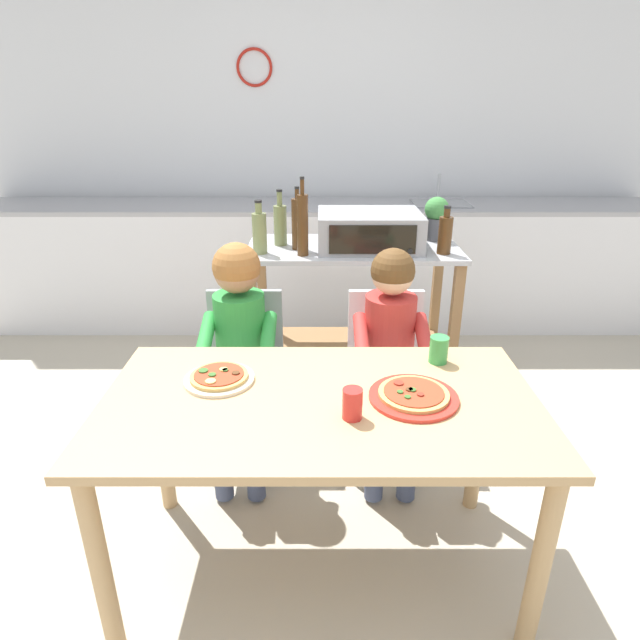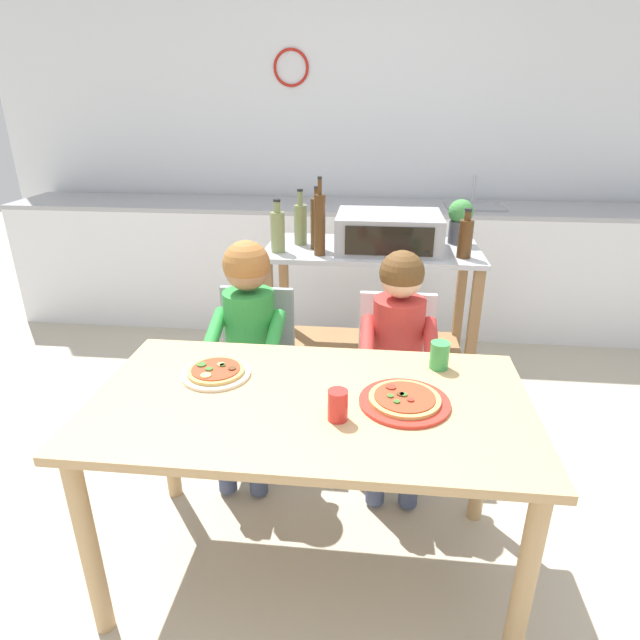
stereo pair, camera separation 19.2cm
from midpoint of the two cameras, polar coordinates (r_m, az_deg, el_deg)
ground_plane at (r=3.03m, az=-1.86°, el=-9.51°), size 11.16×11.16×0.00m
back_wall_tiled at (r=4.27m, az=-1.41°, el=19.20°), size 5.58×0.14×2.70m
kitchen_counter at (r=4.03m, az=-1.40°, el=6.01°), size 5.02×0.60×1.11m
kitchen_island_cart at (r=2.90m, az=1.53°, el=2.21°), size 1.12×0.55×0.90m
toaster_oven at (r=2.76m, az=3.31°, el=9.65°), size 0.53×0.40×0.19m
bottle_slim_sauce at (r=2.61m, az=-4.06°, el=10.27°), size 0.06×0.06×0.38m
bottle_tall_green_wine at (r=2.68m, az=-8.66°, el=9.38°), size 0.07×0.07×0.27m
bottle_squat_spirits at (r=2.83m, az=-6.33°, el=10.28°), size 0.07×0.07×0.29m
bottle_clear_vinegar at (r=2.73m, az=-4.52°, el=10.37°), size 0.06×0.06×0.32m
bottle_dark_olive_oil at (r=2.70m, az=11.38°, el=9.08°), size 0.07×0.07×0.24m
potted_herb_plant at (r=2.96m, az=10.60°, el=10.89°), size 0.13×0.13×0.24m
dining_table at (r=1.77m, az=-3.14°, el=-11.36°), size 1.42×0.77×0.73m
dining_chair_left at (r=2.47m, az=-10.34°, el=-5.05°), size 0.36×0.36×0.81m
dining_chair_right at (r=2.44m, az=4.86°, el=-5.17°), size 0.36×0.36×0.81m
child_in_green_shirt at (r=2.28m, az=-11.19°, el=-1.68°), size 0.32×0.42×1.06m
child_in_red_shirt at (r=2.25m, az=5.26°, el=-2.41°), size 0.32×0.42×1.04m
pizza_plate_cream at (r=1.87m, az=-13.79°, el=-6.15°), size 0.24×0.24×0.03m
pizza_plate_red_rimmed at (r=1.72m, az=6.95°, el=-8.18°), size 0.29×0.29×0.03m
drinking_cup_red at (r=1.60m, az=0.08°, el=-9.14°), size 0.06×0.06×0.10m
drinking_cup_green at (r=1.95m, az=10.00°, el=-3.24°), size 0.07×0.07×0.10m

